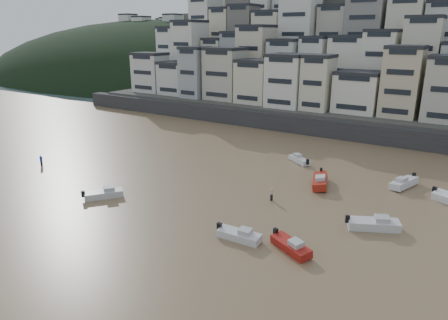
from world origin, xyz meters
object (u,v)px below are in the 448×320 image
Objects in this scene: boat_e at (320,180)px; boat_d at (374,222)px; boat_i at (404,182)px; boat_a at (239,234)px; person_blue at (41,161)px; person_pink at (272,194)px; boat_h at (299,159)px; boat_j at (104,192)px; boat_b at (291,244)px.

boat_d is at bearing 27.37° from boat_e.
boat_i is (0.56, 14.79, -0.02)m from boat_d.
boat_a is at bearing -7.09° from boat_i.
boat_i is 53.65m from person_blue.
boat_i is at bearing 46.45° from person_pink.
boat_h is (-16.01, 2.33, -0.12)m from boat_i.
boat_j is 18.32m from person_blue.
boat_d is 49.19m from person_blue.
person_pink is at bearing 151.78° from boat_b.
boat_j is 25.20m from boat_b.
boat_e reaches higher than boat_i.
boat_b is 2.90× the size of person_pink.
boat_e is 12.96m from boat_d.
person_blue is at bearing -49.02° from boat_i.
boat_j is 1.08× the size of boat_h.
boat_j is (-21.62, -18.81, -0.14)m from boat_e.
boat_i is at bearing -153.78° from boat_h.
person_blue is at bearing 161.67° from boat_d.
boat_h is at bearing -80.41° from boat_i.
boat_i reaches higher than boat_j.
boat_j is 39.74m from boat_i.
boat_a is at bearing -81.14° from person_pink.
boat_i is at bearing -15.28° from boat_j.
boat_i is (9.72, 5.62, -0.07)m from boat_e.
boat_i is 3.25× the size of person_blue.
boat_e is at bearing 82.50° from boat_a.
boat_b is at bearing -6.44° from boat_e.
boat_h is at bearing 137.68° from boat_b.
boat_e is 28.66m from boat_j.
person_pink reaches higher than boat_e.
boat_j is 0.89× the size of boat_d.
person_blue is at bearing 116.20° from boat_j.
person_blue is 37.01m from person_pink.
person_pink reaches higher than boat_b.
boat_j is 0.91× the size of boat_i.
boat_a is at bearing 134.28° from boat_h.
boat_e is 3.55× the size of person_pink.
boat_h is 27.80m from boat_b.
boat_j reaches higher than boat_b.
boat_e reaches higher than boat_a.
boat_j is 2.97× the size of person_blue.
boat_h is 2.74× the size of person_pink.
boat_e is 11.23m from boat_i.
boat_e is 42.53m from person_blue.
boat_e is at bearing 109.33° from boat_d.
person_pink is at bearing 134.89° from boat_h.
boat_b is 12.09m from person_pink.
boat_d is at bearing 15.72° from boat_i.
person_pink is at bearing -40.00° from boat_e.
boat_b is 2.90× the size of person_blue.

